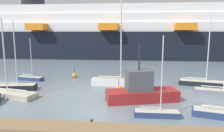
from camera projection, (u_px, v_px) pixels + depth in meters
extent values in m
plane|color=slate|center=(98.00, 112.00, 19.63)|extent=(600.00, 600.00, 0.00)
cube|color=olive|center=(89.00, 131.00, 15.27)|extent=(25.63, 1.90, 0.58)
cylinder|color=#423323|center=(92.00, 124.00, 16.29)|extent=(0.24, 0.24, 0.69)
cube|color=#BCB29E|center=(11.00, 94.00, 24.12)|extent=(6.58, 3.35, 0.59)
cube|color=beige|center=(11.00, 92.00, 24.07)|extent=(6.30, 3.15, 0.04)
cylinder|color=silver|center=(4.00, 56.00, 23.56)|extent=(0.15, 0.15, 8.36)
cylinder|color=silver|center=(17.00, 90.00, 23.71)|extent=(2.79, 0.80, 0.12)
cube|color=gray|center=(219.00, 92.00, 25.15)|extent=(5.80, 2.60, 0.54)
cube|color=beige|center=(219.00, 90.00, 25.11)|extent=(5.56, 2.44, 0.04)
cylinder|color=silver|center=(212.00, 87.00, 25.31)|extent=(2.50, 0.68, 0.11)
cube|color=navy|center=(31.00, 79.00, 32.38)|extent=(4.24, 1.81, 0.53)
cube|color=beige|center=(31.00, 77.00, 32.34)|extent=(4.06, 1.70, 0.04)
cylinder|color=silver|center=(31.00, 58.00, 31.76)|extent=(0.10, 0.10, 5.98)
cylinder|color=silver|center=(27.00, 74.00, 32.45)|extent=(1.83, 0.44, 0.08)
cube|color=black|center=(202.00, 83.00, 29.16)|extent=(6.45, 3.16, 0.67)
cube|color=beige|center=(202.00, 81.00, 29.11)|extent=(6.17, 2.97, 0.04)
cylinder|color=silver|center=(208.00, 51.00, 28.26)|extent=(0.15, 0.15, 8.47)
cylinder|color=silver|center=(196.00, 78.00, 29.35)|extent=(2.74, 0.79, 0.12)
cube|color=white|center=(117.00, 82.00, 29.39)|extent=(7.11, 1.80, 0.88)
cube|color=beige|center=(117.00, 79.00, 29.31)|extent=(6.83, 1.67, 0.04)
cylinder|color=silver|center=(121.00, 41.00, 28.38)|extent=(0.17, 0.17, 10.66)
cylinder|color=silver|center=(110.00, 76.00, 29.38)|extent=(3.19, 0.22, 0.14)
cube|color=navy|center=(157.00, 114.00, 18.54)|extent=(4.04, 1.12, 0.50)
cube|color=beige|center=(157.00, 111.00, 18.50)|extent=(3.88, 1.03, 0.04)
cylinder|color=silver|center=(162.00, 74.00, 17.93)|extent=(0.10, 0.10, 6.67)
cylinder|color=silver|center=(150.00, 107.00, 18.49)|extent=(1.81, 0.09, 0.08)
cube|color=black|center=(14.00, 87.00, 27.01)|extent=(5.67, 2.39, 0.67)
cube|color=beige|center=(14.00, 85.00, 26.95)|extent=(5.44, 2.24, 0.04)
cylinder|color=silver|center=(15.00, 54.00, 26.32)|extent=(0.13, 0.13, 8.14)
cylinder|color=silver|center=(8.00, 82.00, 26.84)|extent=(2.46, 0.52, 0.11)
cylinder|color=silver|center=(218.00, 107.00, 18.27)|extent=(2.64, 0.80, 0.12)
cube|color=maroon|center=(142.00, 95.00, 22.73)|extent=(8.12, 4.36, 1.21)
cube|color=#4C5156|center=(139.00, 80.00, 22.40)|extent=(3.10, 2.51, 2.21)
cylinder|color=#262626|center=(139.00, 58.00, 22.00)|extent=(0.15, 0.15, 2.71)
sphere|color=orange|center=(74.00, 75.00, 34.23)|extent=(0.77, 0.77, 0.77)
cylinder|color=black|center=(74.00, 70.00, 34.10)|extent=(0.06, 0.06, 0.90)
sphere|color=orange|center=(119.00, 89.00, 26.09)|extent=(0.79, 0.79, 0.79)
cylinder|color=black|center=(119.00, 82.00, 25.96)|extent=(0.06, 0.06, 0.91)
cube|color=black|center=(112.00, 44.00, 64.04)|extent=(136.61, 19.19, 7.51)
cube|color=white|center=(112.00, 27.00, 63.23)|extent=(125.68, 16.89, 2.46)
cube|color=white|center=(112.00, 19.00, 62.83)|extent=(118.14, 15.88, 2.46)
cube|color=white|center=(112.00, 11.00, 62.43)|extent=(110.60, 14.86, 2.46)
cube|color=orange|center=(37.00, 27.00, 55.26)|extent=(4.92, 3.83, 1.72)
cube|color=orange|center=(108.00, 27.00, 53.46)|extent=(4.92, 3.83, 1.72)
cube|color=orange|center=(185.00, 27.00, 51.66)|extent=(4.92, 3.83, 1.72)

